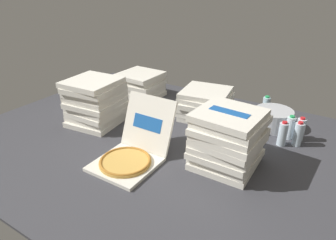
{
  "coord_description": "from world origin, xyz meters",
  "views": [
    {
      "loc": [
        1.15,
        -1.74,
        1.2
      ],
      "look_at": [
        -0.01,
        0.1,
        0.14
      ],
      "focal_mm": 31.5,
      "sensor_mm": 36.0,
      "label": 1
    }
  ],
  "objects": [
    {
      "name": "pizza_stack_left_near",
      "position": [
        -0.68,
        -0.04,
        0.2
      ],
      "size": [
        0.47,
        0.48,
        0.41
      ],
      "color": "silver",
      "rests_on": "ground_plane"
    },
    {
      "name": "pizza_stack_left_mid",
      "position": [
        0.57,
        -0.05,
        0.2
      ],
      "size": [
        0.46,
        0.46,
        0.41
      ],
      "color": "silver",
      "rests_on": "ground_plane"
    },
    {
      "name": "water_bottle_2",
      "position": [
        0.94,
        0.59,
        0.1
      ],
      "size": [
        0.07,
        0.07,
        0.2
      ],
      "color": "silver",
      "rests_on": "ground_plane"
    },
    {
      "name": "water_bottle_3",
      "position": [
        0.86,
        0.58,
        0.1
      ],
      "size": [
        0.07,
        0.07,
        0.2
      ],
      "color": "white",
      "rests_on": "ground_plane"
    },
    {
      "name": "ground_plane",
      "position": [
        0.0,
        0.0,
        -0.01
      ],
      "size": [
        3.2,
        2.4,
        0.02
      ],
      "primitive_type": "cube",
      "color": "#38383D"
    },
    {
      "name": "open_pizza_box",
      "position": [
        -0.02,
        -0.36,
        0.08
      ],
      "size": [
        0.41,
        0.58,
        0.41
      ],
      "color": "silver",
      "rests_on": "ground_plane"
    },
    {
      "name": "water_bottle_1",
      "position": [
        0.53,
        0.45,
        0.1
      ],
      "size": [
        0.07,
        0.07,
        0.2
      ],
      "color": "silver",
      "rests_on": "ground_plane"
    },
    {
      "name": "pizza_stack_center_far",
      "position": [
        0.11,
        0.57,
        0.14
      ],
      "size": [
        0.49,
        0.49,
        0.27
      ],
      "color": "silver",
      "rests_on": "ground_plane"
    },
    {
      "name": "water_bottle_6",
      "position": [
        0.94,
        0.5,
        0.1
      ],
      "size": [
        0.07,
        0.07,
        0.2
      ],
      "color": "silver",
      "rests_on": "ground_plane"
    },
    {
      "name": "water_bottle_4",
      "position": [
        0.84,
        0.44,
        0.1
      ],
      "size": [
        0.07,
        0.07,
        0.2
      ],
      "color": "silver",
      "rests_on": "ground_plane"
    },
    {
      "name": "water_bottle_0",
      "position": [
        0.51,
        0.54,
        0.1
      ],
      "size": [
        0.07,
        0.07,
        0.2
      ],
      "color": "silver",
      "rests_on": "ground_plane"
    },
    {
      "name": "water_bottle_5",
      "position": [
        0.58,
        0.91,
        0.1
      ],
      "size": [
        0.07,
        0.07,
        0.2
      ],
      "color": "silver",
      "rests_on": "ground_plane"
    },
    {
      "name": "ice_bucket",
      "position": [
        0.7,
        0.71,
        0.08
      ],
      "size": [
        0.32,
        0.32,
        0.17
      ],
      "primitive_type": "cylinder",
      "color": "#B7BABF",
      "rests_on": "ground_plane"
    },
    {
      "name": "pizza_stack_right_near",
      "position": [
        -0.73,
        0.68,
        0.14
      ],
      "size": [
        0.44,
        0.44,
        0.27
      ],
      "color": "silver",
      "rests_on": "ground_plane"
    }
  ]
}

